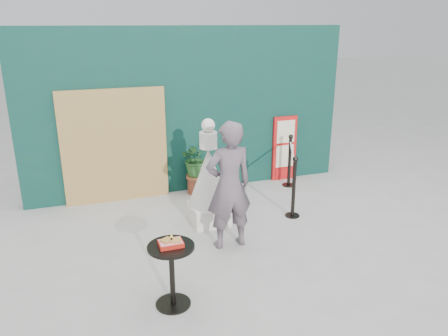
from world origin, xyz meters
TOP-DOWN VIEW (x-y plane):
  - ground at (0.00, 0.00)m, footprint 60.00×60.00m
  - back_wall at (0.00, 3.15)m, footprint 6.00×0.30m
  - bamboo_fence at (-1.40, 2.94)m, footprint 1.80×0.08m
  - woman at (-0.11, 0.70)m, footprint 0.69×0.47m
  - menu_board at (1.90, 2.95)m, footprint 0.50×0.07m
  - statue at (-0.15, 1.49)m, footprint 0.66×0.66m
  - cafe_table at (-1.18, -0.41)m, footprint 0.52×0.52m
  - food_basket at (-1.18, -0.41)m, footprint 0.26×0.19m
  - planter at (0.03, 2.81)m, footprint 0.59×0.51m
  - stanchion_barrier at (1.53, 1.92)m, footprint 0.84×1.54m

SIDE VIEW (x-z plane):
  - ground at x=0.00m, z-range 0.00..0.00m
  - stanchion_barrier at x=1.53m, z-range -0.02..1.01m
  - cafe_table at x=-1.18m, z-range 0.12..0.87m
  - planter at x=0.03m, z-range 0.08..1.09m
  - menu_board at x=1.90m, z-range 0.00..1.30m
  - statue at x=-0.15m, z-range -0.16..1.54m
  - food_basket at x=-1.18m, z-range 0.73..0.84m
  - woman at x=-0.11m, z-range 0.00..1.83m
  - bamboo_fence at x=-1.40m, z-range 0.00..2.00m
  - back_wall at x=0.00m, z-range 0.00..3.00m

